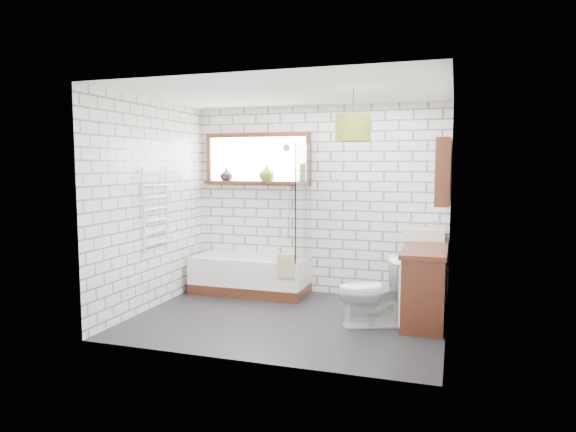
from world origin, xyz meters
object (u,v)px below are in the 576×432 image
(basin, at_px, (424,234))
(pendant, at_px, (353,128))
(vanity, at_px, (426,282))
(toilet, at_px, (372,292))
(bathtub, at_px, (250,275))

(basin, relative_size, pendant, 1.32)
(vanity, xyz_separation_m, toilet, (-0.53, -0.48, -0.04))
(toilet, height_order, pendant, pendant)
(vanity, xyz_separation_m, basin, (-0.06, 0.50, 0.48))
(basin, xyz_separation_m, pendant, (-0.68, -1.08, 1.21))
(vanity, bearing_deg, bathtub, 169.56)
(vanity, relative_size, basin, 2.96)
(basin, bearing_deg, bathtub, -178.10)
(toilet, bearing_deg, vanity, 113.12)
(basin, relative_size, toilet, 0.65)
(bathtub, bearing_deg, basin, 1.90)
(basin, bearing_deg, pendant, -122.14)
(vanity, distance_m, pendant, 1.93)
(bathtub, height_order, vanity, vanity)
(pendant, bearing_deg, toilet, 27.07)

